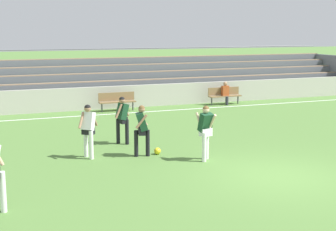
# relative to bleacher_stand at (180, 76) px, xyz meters

# --- Properties ---
(ground_plane) EXTENTS (160.00, 160.00, 0.00)m
(ground_plane) POSITION_rel_bleacher_stand_xyz_m (-3.52, -15.57, -1.20)
(ground_plane) COLOR #517A38
(field_line_sideline) EXTENTS (44.00, 0.12, 0.01)m
(field_line_sideline) POSITION_rel_bleacher_stand_xyz_m (-3.52, -4.34, -1.20)
(field_line_sideline) COLOR white
(field_line_sideline) RESTS_ON ground
(sideline_wall) EXTENTS (48.00, 0.16, 1.13)m
(sideline_wall) POSITION_rel_bleacher_stand_xyz_m (-3.52, -2.77, -0.64)
(sideline_wall) COLOR #BCB7AD
(sideline_wall) RESTS_ON ground
(bleacher_stand) EXTENTS (22.21, 4.35, 2.81)m
(bleacher_stand) POSITION_rel_bleacher_stand_xyz_m (0.00, 0.00, 0.00)
(bleacher_stand) COLOR #897051
(bleacher_stand) RESTS_ON ground
(bench_centre_sideline) EXTENTS (1.80, 0.40, 0.90)m
(bench_centre_sideline) POSITION_rel_bleacher_stand_xyz_m (1.08, -3.55, -0.66)
(bench_centre_sideline) COLOR olive
(bench_centre_sideline) RESTS_ON ground
(bench_far_right) EXTENTS (1.80, 0.40, 0.90)m
(bench_far_right) POSITION_rel_bleacher_stand_xyz_m (-4.79, -3.55, -0.66)
(bench_far_right) COLOR olive
(bench_far_right) RESTS_ON ground
(spectator_seated) EXTENTS (0.36, 0.42, 1.21)m
(spectator_seated) POSITION_rel_bleacher_stand_xyz_m (1.08, -3.67, -0.50)
(spectator_seated) COLOR #2D2D38
(spectator_seated) RESTS_ON ground
(player_dark_deep_cover) EXTENTS (0.53, 0.56, 1.62)m
(player_dark_deep_cover) POSITION_rel_bleacher_stand_xyz_m (-6.32, -12.20, -0.24)
(player_dark_deep_cover) COLOR black
(player_dark_deep_cover) RESTS_ON ground
(player_dark_dropping_back) EXTENTS (0.45, 0.62, 1.69)m
(player_dark_dropping_back) POSITION_rel_bleacher_stand_xyz_m (-4.67, -13.34, -0.20)
(player_dark_dropping_back) COLOR white
(player_dark_dropping_back) RESTS_ON ground
(player_dark_on_ball) EXTENTS (0.62, 0.47, 1.66)m
(player_dark_on_ball) POSITION_rel_bleacher_stand_xyz_m (-6.43, -10.35, -0.22)
(player_dark_on_ball) COLOR black
(player_dark_on_ball) RESTS_ON ground
(player_white_pressing_high) EXTENTS (0.70, 0.52, 1.68)m
(player_white_pressing_high) POSITION_rel_bleacher_stand_xyz_m (-7.93, -11.80, -0.20)
(player_white_pressing_high) COLOR white
(player_white_pressing_high) RESTS_ON ground
(soccer_ball) EXTENTS (0.22, 0.22, 0.22)m
(soccer_ball) POSITION_rel_bleacher_stand_xyz_m (-5.79, -12.15, -1.09)
(soccer_ball) COLOR yellow
(soccer_ball) RESTS_ON ground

